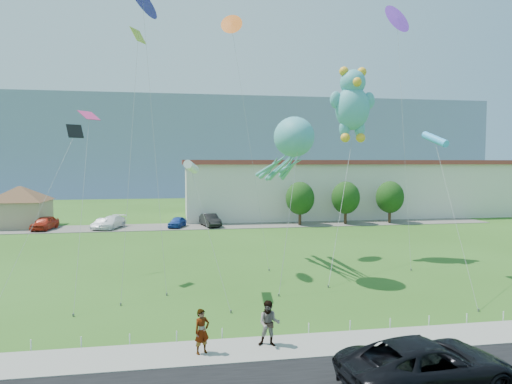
# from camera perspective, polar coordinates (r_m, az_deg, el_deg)

# --- Properties ---
(ground) EXTENTS (160.00, 160.00, 0.00)m
(ground) POSITION_cam_1_polar(r_m,az_deg,el_deg) (23.07, 3.19, -16.26)
(ground) COLOR #2D5718
(ground) RESTS_ON ground
(sidewalk) EXTENTS (80.00, 2.50, 0.10)m
(sidewalk) POSITION_cam_1_polar(r_m,az_deg,el_deg) (20.56, 4.96, -18.69)
(sidewalk) COLOR gray
(sidewalk) RESTS_ON ground
(parking_strip) EXTENTS (70.00, 6.00, 0.06)m
(parking_strip) POSITION_cam_1_polar(r_m,az_deg,el_deg) (56.90, -4.57, -4.22)
(parking_strip) COLOR #59544C
(parking_strip) RESTS_ON ground
(hill_ridge) EXTENTS (160.00, 50.00, 25.00)m
(hill_ridge) POSITION_cam_1_polar(r_m,az_deg,el_deg) (141.31, -7.56, 5.57)
(hill_ridge) COLOR #7486A1
(hill_ridge) RESTS_ON ground
(pavilion) EXTENTS (9.20, 9.20, 5.00)m
(pavilion) POSITION_cam_1_polar(r_m,az_deg,el_deg) (62.39, -27.38, -1.16)
(pavilion) COLOR tan
(pavilion) RESTS_ON ground
(warehouse) EXTENTS (61.00, 15.00, 8.20)m
(warehouse) POSITION_cam_1_polar(r_m,az_deg,el_deg) (72.15, 15.80, 0.60)
(warehouse) COLOR beige
(warehouse) RESTS_ON ground
(rope_fence) EXTENTS (26.05, 0.05, 0.50)m
(rope_fence) POSITION_cam_1_polar(r_m,az_deg,el_deg) (21.80, 3.98, -16.78)
(rope_fence) COLOR white
(rope_fence) RESTS_ON ground
(tree_near) EXTENTS (3.60, 3.60, 5.47)m
(tree_near) POSITION_cam_1_polar(r_m,az_deg,el_deg) (57.27, 5.52, -0.79)
(tree_near) COLOR #3F2B19
(tree_near) RESTS_ON ground
(tree_mid) EXTENTS (3.60, 3.60, 5.47)m
(tree_mid) POSITION_cam_1_polar(r_m,az_deg,el_deg) (59.11, 11.15, -0.70)
(tree_mid) COLOR #3F2B19
(tree_mid) RESTS_ON ground
(tree_far) EXTENTS (3.60, 3.60, 5.47)m
(tree_far) POSITION_cam_1_polar(r_m,az_deg,el_deg) (61.47, 16.39, -0.62)
(tree_far) COLOR #3F2B19
(tree_far) RESTS_ON ground
(suv) EXTENTS (6.51, 3.55, 1.73)m
(suv) POSITION_cam_1_polar(r_m,az_deg,el_deg) (17.76, 20.65, -19.59)
(suv) COLOR black
(suv) RESTS_ON road
(pedestrian_left) EXTENTS (0.79, 0.69, 1.83)m
(pedestrian_left) POSITION_cam_1_polar(r_m,az_deg,el_deg) (19.52, -6.78, -16.90)
(pedestrian_left) COLOR gray
(pedestrian_left) RESTS_ON sidewalk
(pedestrian_right) EXTENTS (1.10, 0.96, 1.94)m
(pedestrian_right) POSITION_cam_1_polar(r_m,az_deg,el_deg) (20.10, 1.66, -16.10)
(pedestrian_right) COLOR gray
(pedestrian_right) RESTS_ON sidewalk
(parked_car_red) EXTENTS (2.58, 4.83, 1.56)m
(parked_car_red) POSITION_cam_1_polar(r_m,az_deg,el_deg) (58.59, -24.91, -3.52)
(parked_car_red) COLOR #B52916
(parked_car_red) RESTS_ON parking_strip
(parked_car_silver) EXTENTS (2.44, 3.96, 1.23)m
(parked_car_silver) POSITION_cam_1_polar(r_m,az_deg,el_deg) (56.69, -18.60, -3.77)
(parked_car_silver) COLOR #B6B5BD
(parked_car_silver) RESTS_ON parking_strip
(parked_car_white) EXTENTS (3.37, 5.29, 1.43)m
(parked_car_white) POSITION_cam_1_polar(r_m,az_deg,el_deg) (56.91, -17.65, -3.62)
(parked_car_white) COLOR white
(parked_car_white) RESTS_ON parking_strip
(parked_car_blue) EXTENTS (2.55, 3.95, 1.25)m
(parked_car_blue) POSITION_cam_1_polar(r_m,az_deg,el_deg) (56.00, -9.82, -3.71)
(parked_car_blue) COLOR #1C3F9C
(parked_car_blue) RESTS_ON parking_strip
(parked_car_black) EXTENTS (2.62, 4.88, 1.53)m
(parked_car_black) POSITION_cam_1_polar(r_m,az_deg,el_deg) (56.17, -5.76, -3.51)
(parked_car_black) COLOR black
(parked_car_black) RESTS_ON parking_strip
(octopus_kite) EXTENTS (3.10, 11.00, 10.87)m
(octopus_kite) POSITION_cam_1_polar(r_m,az_deg,el_deg) (31.67, 4.07, 5.16)
(octopus_kite) COLOR teal
(octopus_kite) RESTS_ON ground
(teddy_bear_kite) EXTENTS (6.69, 9.71, 15.58)m
(teddy_bear_kite) POSITION_cam_1_polar(r_m,az_deg,el_deg) (38.47, 11.98, 10.88)
(teddy_bear_kite) COLOR teal
(teddy_bear_kite) RESTS_ON ground
(small_kite_orange) EXTENTS (2.94, 6.93, 20.03)m
(small_kite_orange) POSITION_cam_1_polar(r_m,az_deg,el_deg) (39.93, -2.97, 19.65)
(small_kite_orange) COLOR orange
(small_kite_orange) RESTS_ON ground
(small_kite_yellow) EXTENTS (1.35, 6.82, 16.70)m
(small_kite_yellow) POSITION_cam_1_polar(r_m,az_deg,el_deg) (31.54, -14.77, 14.88)
(small_kite_yellow) COLOR #C3D632
(small_kite_yellow) RESTS_ON ground
(small_kite_purple) EXTENTS (2.85, 7.54, 20.85)m
(small_kite_purple) POSITION_cam_1_polar(r_m,az_deg,el_deg) (42.99, 17.26, 19.40)
(small_kite_purple) COLOR purple
(small_kite_purple) RESTS_ON ground
(small_kite_cyan) EXTENTS (1.84, 8.34, 9.88)m
(small_kite_cyan) POSITION_cam_1_polar(r_m,az_deg,el_deg) (33.20, 21.51, 6.02)
(small_kite_cyan) COLOR #36AAF7
(small_kite_cyan) RESTS_ON ground
(small_kite_blue) EXTENTS (2.54, 7.08, 19.89)m
(small_kite_blue) POSITION_cam_1_polar(r_m,az_deg,el_deg) (35.03, -13.92, 21.61)
(small_kite_blue) COLOR #2B22C4
(small_kite_blue) RESTS_ON ground
(small_kite_pink) EXTENTS (1.29, 7.87, 11.36)m
(small_kite_pink) POSITION_cam_1_polar(r_m,az_deg,el_deg) (31.01, -20.31, 6.77)
(small_kite_pink) COLOR #CB2D6C
(small_kite_pink) RESTS_ON ground
(small_kite_white) EXTENTS (2.20, 4.94, 8.05)m
(small_kite_white) POSITION_cam_1_polar(r_m,az_deg,el_deg) (27.06, -8.06, 3.01)
(small_kite_white) COLOR white
(small_kite_white) RESTS_ON ground
(small_kite_black) EXTENTS (3.19, 9.43, 10.56)m
(small_kite_black) POSITION_cam_1_polar(r_m,az_deg,el_deg) (34.57, -22.50, 5.16)
(small_kite_black) COLOR black
(small_kite_black) RESTS_ON ground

